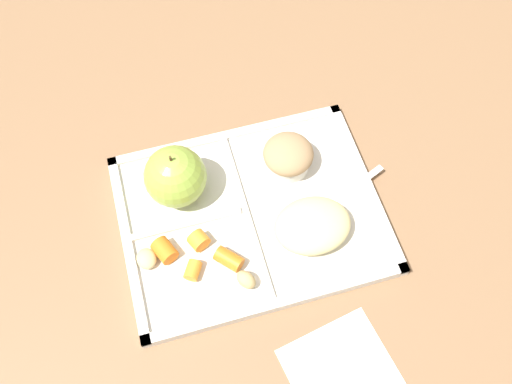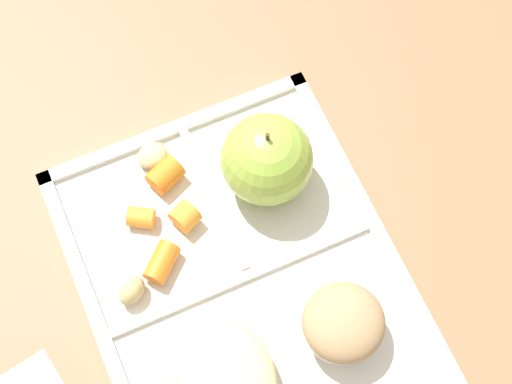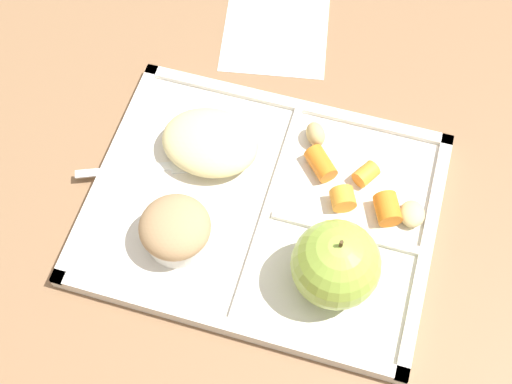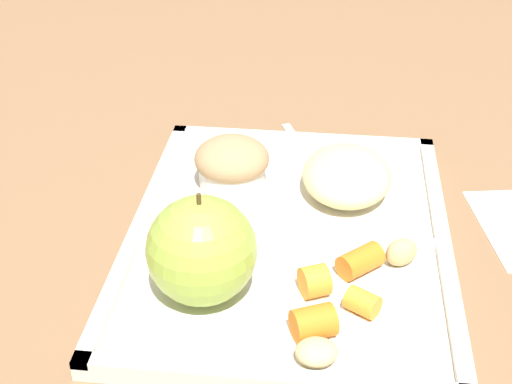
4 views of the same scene
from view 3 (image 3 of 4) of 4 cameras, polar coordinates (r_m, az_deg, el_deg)
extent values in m
plane|color=#846042|center=(0.77, 0.53, -1.58)|extent=(6.00, 6.00, 0.00)
cube|color=silver|center=(0.76, 0.53, -1.38)|extent=(0.37, 0.29, 0.01)
cube|color=silver|center=(0.83, 3.16, 7.02)|extent=(0.37, 0.01, 0.01)
cube|color=silver|center=(0.71, -2.57, -10.54)|extent=(0.37, 0.01, 0.01)
cube|color=silver|center=(0.75, 13.53, -4.36)|extent=(0.01, 0.29, 0.01)
cube|color=silver|center=(0.80, -11.75, 2.10)|extent=(0.01, 0.29, 0.01)
cube|color=silver|center=(0.75, 0.99, -1.19)|extent=(0.01, 0.26, 0.01)
cube|color=silver|center=(0.75, 7.15, -3.24)|extent=(0.16, 0.01, 0.01)
sphere|color=#93B742|center=(0.69, 6.43, -5.82)|extent=(0.09, 0.09, 0.09)
cylinder|color=#4C381E|center=(0.64, 6.84, -4.23)|extent=(0.00, 0.00, 0.01)
cylinder|color=silver|center=(0.74, -6.38, -3.49)|extent=(0.07, 0.07, 0.02)
ellipsoid|color=tan|center=(0.72, -6.53, -2.81)|extent=(0.07, 0.07, 0.04)
cylinder|color=orange|center=(0.75, 6.99, -0.54)|extent=(0.03, 0.03, 0.03)
cylinder|color=orange|center=(0.76, 10.52, -1.34)|extent=(0.04, 0.04, 0.03)
cylinder|color=orange|center=(0.78, 8.83, 1.43)|extent=(0.03, 0.03, 0.02)
cylinder|color=orange|center=(0.77, 5.23, 2.29)|extent=(0.04, 0.04, 0.02)
ellipsoid|color=tan|center=(0.76, 12.43, -1.73)|extent=(0.03, 0.04, 0.02)
ellipsoid|color=tan|center=(0.79, 4.81, 4.65)|extent=(0.03, 0.04, 0.02)
ellipsoid|color=beige|center=(0.78, -3.71, 4.00)|extent=(0.11, 0.09, 0.04)
sphere|color=#755B4C|center=(0.78, -3.64, 3.94)|extent=(0.03, 0.03, 0.03)
sphere|color=brown|center=(0.78, -3.26, 4.46)|extent=(0.04, 0.04, 0.04)
cube|color=white|center=(0.79, -10.61, 1.75)|extent=(0.10, 0.05, 0.00)
cube|color=white|center=(0.79, -5.77, 2.22)|extent=(0.03, 0.03, 0.00)
cylinder|color=white|center=(0.78, -3.93, 1.85)|extent=(0.02, 0.01, 0.00)
cylinder|color=white|center=(0.79, -3.97, 2.39)|extent=(0.02, 0.01, 0.00)
cylinder|color=white|center=(0.79, -4.02, 2.92)|extent=(0.02, 0.01, 0.00)
cube|color=white|center=(0.91, 1.55, 12.56)|extent=(0.15, 0.15, 0.00)
camera|label=1|loc=(0.66, 32.62, 59.83)|focal=38.36mm
camera|label=2|loc=(0.50, -41.93, 61.73)|focal=57.06mm
camera|label=4|loc=(0.64, 55.64, 5.86)|focal=51.03mm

